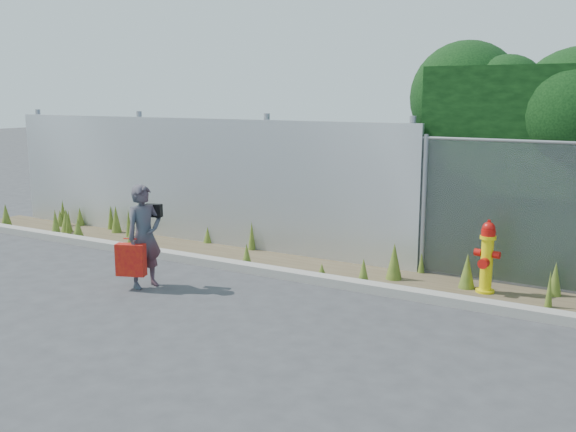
{
  "coord_description": "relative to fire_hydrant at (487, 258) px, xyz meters",
  "views": [
    {
      "loc": [
        3.94,
        -5.91,
        2.61
      ],
      "look_at": [
        -0.3,
        1.4,
        1.0
      ],
      "focal_mm": 40.0,
      "sensor_mm": 36.0,
      "label": 1
    }
  ],
  "objects": [
    {
      "name": "corrugated_fence",
      "position": [
        -5.35,
        0.53,
        0.62
      ],
      "size": [
        8.5,
        0.21,
        2.3
      ],
      "color": "silver",
      "rests_on": "ground"
    },
    {
      "name": "black_shoulder_bag",
      "position": [
        -4.12,
        -1.82,
        0.55
      ],
      "size": [
        0.24,
        0.1,
        0.18
      ],
      "rotation": [
        0.0,
        0.0,
        0.31
      ],
      "color": "black"
    },
    {
      "name": "curb",
      "position": [
        -2.1,
        -0.68,
        -0.42
      ],
      "size": [
        16.0,
        0.22,
        0.12
      ],
      "primitive_type": "cube",
      "color": "gray",
      "rests_on": "ground"
    },
    {
      "name": "weed_strip",
      "position": [
        -2.62,
        -0.07,
        -0.33
      ],
      "size": [
        16.0,
        1.24,
        0.54
      ],
      "color": "#4B3E2B",
      "rests_on": "ground"
    },
    {
      "name": "woman",
      "position": [
        -4.12,
        -2.02,
        0.22
      ],
      "size": [
        0.49,
        0.6,
        1.42
      ],
      "primitive_type": "imported",
      "rotation": [
        0.0,
        0.0,
        1.25
      ],
      "color": "#105B66",
      "rests_on": "ground"
    },
    {
      "name": "ground",
      "position": [
        -2.1,
        -2.48,
        -0.48
      ],
      "size": [
        80.0,
        80.0,
        0.0
      ],
      "primitive_type": "plane",
      "color": "#353537",
      "rests_on": "ground"
    },
    {
      "name": "fire_hydrant",
      "position": [
        0.0,
        0.0,
        0.0
      ],
      "size": [
        0.33,
        0.3,
        1.0
      ],
      "rotation": [
        0.0,
        0.0,
        -0.08
      ],
      "color": "yellow",
      "rests_on": "ground"
    },
    {
      "name": "red_tote_bag",
      "position": [
        -4.19,
        -2.22,
        -0.07
      ],
      "size": [
        0.4,
        0.15,
        0.52
      ],
      "rotation": [
        0.0,
        0.0,
        0.35
      ],
      "color": "#A30912"
    }
  ]
}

